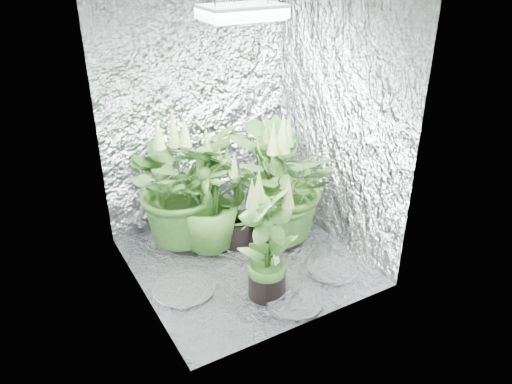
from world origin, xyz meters
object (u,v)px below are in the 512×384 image
(plant_f, at_px, (267,244))
(circulation_fan, at_px, (270,194))
(plant_a, at_px, (179,184))
(plant_e, at_px, (285,188))
(plant_b, at_px, (237,203))
(plant_c, at_px, (269,177))
(plant_d, at_px, (208,198))
(grow_lamp, at_px, (242,12))

(plant_f, height_order, circulation_fan, plant_f)
(plant_a, distance_m, plant_e, 0.83)
(circulation_fan, bearing_deg, plant_b, -165.93)
(plant_c, height_order, circulation_fan, plant_c)
(plant_b, relative_size, plant_c, 0.86)
(plant_a, height_order, plant_b, plant_a)
(plant_d, xyz_separation_m, plant_f, (0.09, -0.75, -0.03))
(plant_a, relative_size, circulation_fan, 2.89)
(plant_f, xyz_separation_m, circulation_fan, (0.65, 1.04, -0.26))
(grow_lamp, xyz_separation_m, plant_f, (-0.06, -0.43, -1.41))
(plant_b, bearing_deg, plant_c, 20.59)
(plant_a, distance_m, plant_f, 0.98)
(plant_c, height_order, plant_e, plant_e)
(plant_d, xyz_separation_m, circulation_fan, (0.74, 0.29, -0.29))
(circulation_fan, bearing_deg, grow_lamp, -154.63)
(plant_a, height_order, circulation_fan, plant_a)
(grow_lamp, distance_m, plant_f, 1.47)
(plant_d, bearing_deg, plant_c, 6.99)
(plant_b, xyz_separation_m, plant_e, (0.35, -0.15, 0.11))
(grow_lamp, xyz_separation_m, plant_c, (0.45, 0.39, -1.37))
(plant_f, bearing_deg, grow_lamp, 81.78)
(grow_lamp, height_order, plant_b, grow_lamp)
(plant_b, relative_size, circulation_fan, 2.28)
(plant_d, distance_m, plant_e, 0.61)
(plant_a, distance_m, plant_c, 0.76)
(plant_a, relative_size, plant_c, 1.09)
(plant_b, bearing_deg, plant_d, 162.03)
(plant_a, height_order, plant_e, plant_a)
(plant_a, height_order, plant_d, plant_a)
(plant_b, bearing_deg, circulation_fan, 34.46)
(grow_lamp, relative_size, plant_d, 0.52)
(plant_c, xyz_separation_m, plant_f, (-0.51, -0.82, -0.03))
(plant_c, relative_size, plant_d, 1.02)
(plant_a, height_order, plant_f, plant_a)
(grow_lamp, height_order, plant_f, grow_lamp)
(plant_f, bearing_deg, plant_e, 47.57)
(grow_lamp, bearing_deg, plant_b, 74.72)
(grow_lamp, relative_size, plant_f, 0.54)
(plant_b, distance_m, plant_c, 0.42)
(grow_lamp, height_order, circulation_fan, grow_lamp)
(plant_a, distance_m, plant_b, 0.47)
(plant_b, distance_m, plant_e, 0.40)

